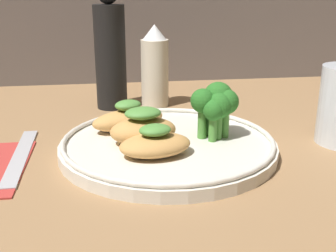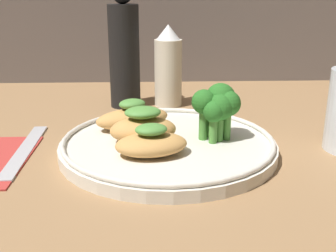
{
  "view_description": "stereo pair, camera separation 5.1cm",
  "coord_description": "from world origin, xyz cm",
  "px_view_note": "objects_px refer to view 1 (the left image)",
  "views": [
    {
      "loc": [
        -6.93,
        -47.87,
        19.71
      ],
      "look_at": [
        0.0,
        0.0,
        3.4
      ],
      "focal_mm": 45.0,
      "sensor_mm": 36.0,
      "label": 1
    },
    {
      "loc": [
        -1.85,
        -48.34,
        19.71
      ],
      "look_at": [
        0.0,
        0.0,
        3.4
      ],
      "focal_mm": 45.0,
      "sensor_mm": 36.0,
      "label": 2
    }
  ],
  "objects_px": {
    "sauce_bottle": "(155,68)",
    "pepper_grinder": "(110,53)",
    "plate": "(168,145)",
    "broccoli_bunch": "(215,104)"
  },
  "relations": [
    {
      "from": "sauce_bottle",
      "to": "plate",
      "type": "bearing_deg",
      "value": -92.28
    },
    {
      "from": "broccoli_bunch",
      "to": "sauce_bottle",
      "type": "height_order",
      "value": "sauce_bottle"
    },
    {
      "from": "broccoli_bunch",
      "to": "sauce_bottle",
      "type": "xyz_separation_m",
      "value": [
        -0.05,
        0.2,
        0.01
      ]
    },
    {
      "from": "sauce_bottle",
      "to": "pepper_grinder",
      "type": "height_order",
      "value": "pepper_grinder"
    },
    {
      "from": "plate",
      "to": "sauce_bottle",
      "type": "xyz_separation_m",
      "value": [
        0.01,
        0.21,
        0.06
      ]
    },
    {
      "from": "sauce_bottle",
      "to": "pepper_grinder",
      "type": "relative_size",
      "value": 0.68
    },
    {
      "from": "plate",
      "to": "sauce_bottle",
      "type": "height_order",
      "value": "sauce_bottle"
    },
    {
      "from": "broccoli_bunch",
      "to": "plate",
      "type": "bearing_deg",
      "value": -172.35
    },
    {
      "from": "sauce_bottle",
      "to": "pepper_grinder",
      "type": "xyz_separation_m",
      "value": [
        -0.07,
        0.0,
        0.03
      ]
    },
    {
      "from": "broccoli_bunch",
      "to": "sauce_bottle",
      "type": "distance_m",
      "value": 0.21
    }
  ]
}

